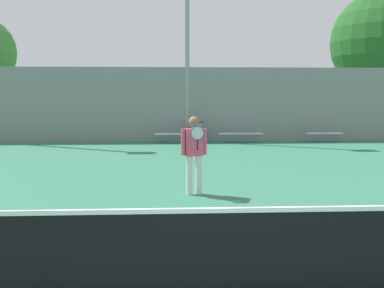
{
  "coord_description": "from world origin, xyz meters",
  "views": [
    {
      "loc": [
        -0.6,
        -4.51,
        2.13
      ],
      "look_at": [
        -0.02,
        6.27,
        0.97
      ],
      "focal_mm": 42.0,
      "sensor_mm": 36.0,
      "label": 1
    }
  ],
  "objects_px": {
    "tennis_net": "(226,253)",
    "trash_bin": "(197,132)",
    "bench_courtside_far": "(324,134)",
    "bench_courtside_near": "(240,134)",
    "tennis_player": "(194,150)",
    "bench_adjacent_court": "(174,134)"
  },
  "relations": [
    {
      "from": "tennis_net",
      "to": "tennis_player",
      "type": "xyz_separation_m",
      "value": [
        -0.04,
        5.07,
        0.47
      ]
    },
    {
      "from": "bench_courtside_near",
      "to": "bench_courtside_far",
      "type": "relative_size",
      "value": 1.21
    },
    {
      "from": "tennis_player",
      "to": "bench_adjacent_court",
      "type": "bearing_deg",
      "value": 79.65
    },
    {
      "from": "tennis_net",
      "to": "bench_courtside_near",
      "type": "height_order",
      "value": "tennis_net"
    },
    {
      "from": "bench_courtside_near",
      "to": "bench_courtside_far",
      "type": "bearing_deg",
      "value": -0.0
    },
    {
      "from": "bench_courtside_far",
      "to": "bench_adjacent_court",
      "type": "xyz_separation_m",
      "value": [
        -6.94,
        0.0,
        0.0
      ]
    },
    {
      "from": "tennis_player",
      "to": "trash_bin",
      "type": "relative_size",
      "value": 1.73
    },
    {
      "from": "tennis_net",
      "to": "trash_bin",
      "type": "distance_m",
      "value": 15.88
    },
    {
      "from": "tennis_net",
      "to": "trash_bin",
      "type": "height_order",
      "value": "tennis_net"
    },
    {
      "from": "tennis_player",
      "to": "bench_courtside_near",
      "type": "relative_size",
      "value": 0.84
    },
    {
      "from": "trash_bin",
      "to": "bench_courtside_near",
      "type": "bearing_deg",
      "value": -2.74
    },
    {
      "from": "bench_adjacent_court",
      "to": "trash_bin",
      "type": "height_order",
      "value": "trash_bin"
    },
    {
      "from": "bench_courtside_far",
      "to": "trash_bin",
      "type": "height_order",
      "value": "trash_bin"
    },
    {
      "from": "bench_adjacent_court",
      "to": "tennis_player",
      "type": "bearing_deg",
      "value": -88.41
    },
    {
      "from": "tennis_net",
      "to": "tennis_player",
      "type": "distance_m",
      "value": 5.09
    },
    {
      "from": "trash_bin",
      "to": "bench_courtside_far",
      "type": "bearing_deg",
      "value": -0.93
    },
    {
      "from": "bench_courtside_near",
      "to": "tennis_player",
      "type": "bearing_deg",
      "value": -104.4
    },
    {
      "from": "tennis_net",
      "to": "bench_adjacent_court",
      "type": "xyz_separation_m",
      "value": [
        -0.34,
        15.77,
        -0.1
      ]
    },
    {
      "from": "bench_courtside_near",
      "to": "trash_bin",
      "type": "bearing_deg",
      "value": 177.26
    },
    {
      "from": "bench_courtside_near",
      "to": "tennis_net",
      "type": "bearing_deg",
      "value": -99.73
    },
    {
      "from": "trash_bin",
      "to": "tennis_net",
      "type": "bearing_deg",
      "value": -92.57
    },
    {
      "from": "bench_courtside_far",
      "to": "trash_bin",
      "type": "bearing_deg",
      "value": 179.07
    }
  ]
}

